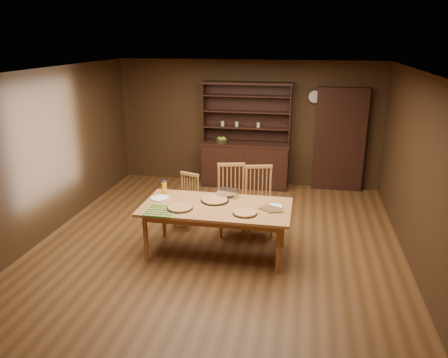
% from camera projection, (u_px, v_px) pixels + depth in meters
% --- Properties ---
extents(floor, '(6.00, 6.00, 0.00)m').
position_uv_depth(floor, '(220.00, 242.00, 6.80)').
color(floor, brown).
rests_on(floor, ground).
extents(room_shell, '(6.00, 6.00, 6.00)m').
position_uv_depth(room_shell, '(219.00, 143.00, 6.30)').
color(room_shell, beige).
rests_on(room_shell, floor).
extents(china_hutch, '(1.84, 0.52, 2.17)m').
position_uv_depth(china_hutch, '(245.00, 159.00, 9.18)').
color(china_hutch, black).
rests_on(china_hutch, floor).
extents(doorway, '(1.00, 0.18, 2.10)m').
position_uv_depth(doorway, '(340.00, 140.00, 8.83)').
color(doorway, black).
rests_on(doorway, floor).
extents(wall_clock, '(0.30, 0.05, 0.30)m').
position_uv_depth(wall_clock, '(315.00, 97.00, 8.72)').
color(wall_clock, black).
rests_on(wall_clock, room_shell).
extents(dining_table, '(2.12, 1.06, 0.75)m').
position_uv_depth(dining_table, '(216.00, 210.00, 6.25)').
color(dining_table, '#AE743C').
rests_on(dining_table, floor).
extents(chair_left, '(0.47, 0.46, 0.91)m').
position_uv_depth(chair_left, '(187.00, 199.00, 7.25)').
color(chair_left, '#BE8B41').
rests_on(chair_left, floor).
extents(chair_center, '(0.55, 0.53, 1.13)m').
position_uv_depth(chair_center, '(231.00, 196.00, 7.01)').
color(chair_center, '#BE8B41').
rests_on(chair_center, floor).
extents(chair_right, '(0.55, 0.53, 1.11)m').
position_uv_depth(chair_right, '(259.00, 198.00, 6.96)').
color(chair_right, '#BE8B41').
rests_on(chair_right, floor).
extents(pizza_left, '(0.37, 0.37, 0.04)m').
position_uv_depth(pizza_left, '(180.00, 208.00, 6.11)').
color(pizza_left, black).
rests_on(pizza_left, dining_table).
extents(pizza_right, '(0.34, 0.34, 0.04)m').
position_uv_depth(pizza_right, '(245.00, 213.00, 5.94)').
color(pizza_right, black).
rests_on(pizza_right, dining_table).
extents(pizza_center, '(0.42, 0.42, 0.04)m').
position_uv_depth(pizza_center, '(215.00, 200.00, 6.40)').
color(pizza_center, black).
rests_on(pizza_center, dining_table).
extents(cooling_rack, '(0.42, 0.42, 0.02)m').
position_uv_depth(cooling_rack, '(160.00, 211.00, 6.02)').
color(cooling_rack, '#0B9429').
rests_on(cooling_rack, dining_table).
extents(plate_left, '(0.29, 0.29, 0.02)m').
position_uv_depth(plate_left, '(160.00, 198.00, 6.50)').
color(plate_left, white).
rests_on(plate_left, dining_table).
extents(plate_right, '(0.23, 0.23, 0.02)m').
position_uv_depth(plate_right, '(275.00, 206.00, 6.18)').
color(plate_right, white).
rests_on(plate_right, dining_table).
extents(foil_dish, '(0.31, 0.26, 0.11)m').
position_uv_depth(foil_dish, '(228.00, 193.00, 6.58)').
color(foil_dish, silver).
rests_on(foil_dish, dining_table).
extents(juice_bottle, '(0.08, 0.08, 0.21)m').
position_uv_depth(juice_bottle, '(164.00, 188.00, 6.67)').
color(juice_bottle, '#FF990D').
rests_on(juice_bottle, dining_table).
extents(pot_holder_a, '(0.26, 0.26, 0.02)m').
position_uv_depth(pot_holder_a, '(274.00, 210.00, 6.06)').
color(pot_holder_a, maroon).
rests_on(pot_holder_a, dining_table).
extents(pot_holder_b, '(0.29, 0.29, 0.02)m').
position_uv_depth(pot_holder_b, '(269.00, 208.00, 6.11)').
color(pot_holder_b, maroon).
rests_on(pot_holder_b, dining_table).
extents(fruit_bowl, '(0.27, 0.27, 0.12)m').
position_uv_depth(fruit_bowl, '(222.00, 140.00, 9.08)').
color(fruit_bowl, black).
rests_on(fruit_bowl, china_hutch).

